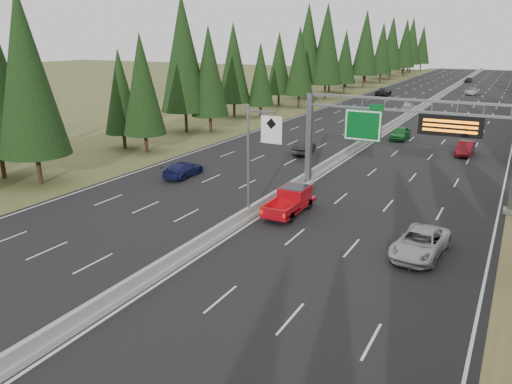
# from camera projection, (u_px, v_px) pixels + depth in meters

# --- Properties ---
(road) EXTENTS (32.00, 260.00, 0.08)m
(road) POSITION_uv_depth(u_px,v_px,m) (411.00, 115.00, 81.45)
(road) COLOR black
(road) RESTS_ON ground
(shoulder_left) EXTENTS (3.60, 260.00, 0.06)m
(shoulder_left) POSITION_uv_depth(u_px,v_px,m) (310.00, 108.00, 89.46)
(shoulder_left) COLOR #4C5628
(shoulder_left) RESTS_ON ground
(median_barrier) EXTENTS (0.70, 260.00, 0.85)m
(median_barrier) POSITION_uv_depth(u_px,v_px,m) (411.00, 113.00, 81.34)
(median_barrier) COLOR gray
(median_barrier) RESTS_ON road
(sign_gantry) EXTENTS (16.75, 0.98, 7.80)m
(sign_gantry) POSITION_uv_depth(u_px,v_px,m) (413.00, 134.00, 37.91)
(sign_gantry) COLOR slate
(sign_gantry) RESTS_ON road
(hov_sign_pole) EXTENTS (2.80, 0.50, 8.00)m
(hov_sign_pole) POSITION_uv_depth(u_px,v_px,m) (256.00, 155.00, 33.47)
(hov_sign_pole) COLOR slate
(hov_sign_pole) RESTS_ON road
(tree_row_left) EXTENTS (11.62, 242.74, 18.74)m
(tree_row_left) POSITION_uv_depth(u_px,v_px,m) (281.00, 54.00, 85.56)
(tree_row_left) COLOR black
(tree_row_left) RESTS_ON ground
(silver_minivan) EXTENTS (3.00, 5.61, 1.50)m
(silver_minivan) POSITION_uv_depth(u_px,v_px,m) (420.00, 243.00, 29.14)
(silver_minivan) COLOR #B5B6BB
(silver_minivan) RESTS_ON road
(red_pickup) EXTENTS (1.98, 5.55, 1.81)m
(red_pickup) POSITION_uv_depth(u_px,v_px,m) (292.00, 199.00, 36.25)
(red_pickup) COLOR black
(red_pickup) RESTS_ON road
(car_ahead_green) EXTENTS (1.91, 4.69, 1.59)m
(car_ahead_green) POSITION_uv_depth(u_px,v_px,m) (400.00, 133.00, 61.78)
(car_ahead_green) COLOR #176623
(car_ahead_green) RESTS_ON road
(car_ahead_dkred) EXTENTS (1.71, 4.55, 1.48)m
(car_ahead_dkred) POSITION_uv_depth(u_px,v_px,m) (465.00, 148.00, 53.67)
(car_ahead_dkred) COLOR #610D14
(car_ahead_dkred) RESTS_ON road
(car_ahead_dkgrey) EXTENTS (2.19, 5.35, 1.55)m
(car_ahead_dkgrey) POSITION_uv_depth(u_px,v_px,m) (437.00, 126.00, 66.98)
(car_ahead_dkgrey) COLOR black
(car_ahead_dkgrey) RESTS_ON road
(car_ahead_white) EXTENTS (2.85, 5.51, 1.49)m
(car_ahead_white) POSITION_uv_depth(u_px,v_px,m) (472.00, 91.00, 109.12)
(car_ahead_white) COLOR silver
(car_ahead_white) RESTS_ON road
(car_ahead_far) EXTENTS (1.80, 4.18, 1.40)m
(car_ahead_far) POSITION_uv_depth(u_px,v_px,m) (468.00, 80.00, 137.97)
(car_ahead_far) COLOR black
(car_ahead_far) RESTS_ON road
(car_onc_near) EXTENTS (1.87, 4.35, 1.39)m
(car_onc_near) POSITION_uv_depth(u_px,v_px,m) (304.00, 148.00, 54.21)
(car_onc_near) COLOR black
(car_onc_near) RESTS_ON road
(car_onc_blue) EXTENTS (2.15, 4.83, 1.38)m
(car_onc_blue) POSITION_uv_depth(u_px,v_px,m) (183.00, 169.00, 45.49)
(car_onc_blue) COLOR #16194F
(car_onc_blue) RESTS_ON road
(car_onc_white) EXTENTS (2.03, 4.22, 1.39)m
(car_onc_white) POSITION_uv_depth(u_px,v_px,m) (409.00, 106.00, 86.03)
(car_onc_white) COLOR #B6B6B6
(car_onc_white) RESTS_ON road
(car_onc_far) EXTENTS (2.98, 5.97, 1.62)m
(car_onc_far) POSITION_uv_depth(u_px,v_px,m) (384.00, 92.00, 107.56)
(car_onc_far) COLOR black
(car_onc_far) RESTS_ON road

